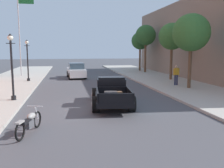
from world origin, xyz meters
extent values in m
plane|color=#47474C|center=(0.00, 0.00, 0.00)|extent=(140.00, 140.00, 0.00)
cube|color=black|center=(0.37, 0.20, 0.54)|extent=(2.25, 5.05, 0.24)
cube|color=black|center=(0.41, 0.55, 1.06)|extent=(1.66, 1.25, 0.80)
cube|color=black|center=(0.40, 0.50, 1.52)|extent=(1.52, 1.08, 0.12)
cube|color=#3D4C5B|center=(0.46, 1.11, 1.22)|extent=(1.32, 0.18, 0.44)
cube|color=black|center=(0.54, 1.84, 0.92)|extent=(1.47, 1.63, 0.52)
cube|color=silver|center=(0.62, 2.63, 0.90)|extent=(0.69, 0.17, 0.47)
cube|color=black|center=(0.23, -1.20, 0.68)|extent=(1.90, 2.26, 0.04)
cube|color=black|center=(-0.58, -1.11, 0.90)|extent=(0.29, 2.10, 0.44)
cube|color=black|center=(1.03, -1.28, 0.90)|extent=(0.29, 2.10, 0.44)
cube|color=black|center=(0.12, -2.20, 0.90)|extent=(1.62, 0.25, 0.44)
cube|color=black|center=(0.33, -0.19, 0.90)|extent=(1.62, 0.25, 0.44)
cylinder|color=black|center=(-0.39, 1.63, 0.40)|extent=(0.44, 0.83, 0.80)
cylinder|color=silver|center=(-0.57, 1.65, 0.40)|extent=(0.08, 0.65, 0.66)
cylinder|color=silver|center=(-0.58, 1.65, 0.40)|extent=(0.04, 0.24, 0.24)
cylinder|color=black|center=(1.40, 1.45, 0.40)|extent=(0.44, 0.83, 0.80)
cylinder|color=silver|center=(1.58, 1.43, 0.40)|extent=(0.08, 0.65, 0.66)
cylinder|color=silver|center=(1.59, 1.43, 0.40)|extent=(0.04, 0.24, 0.24)
cylinder|color=black|center=(-0.66, -1.05, 0.40)|extent=(0.44, 0.83, 0.80)
cylinder|color=silver|center=(-0.85, -1.03, 0.40)|extent=(0.08, 0.65, 0.66)
cylinder|color=silver|center=(-0.86, -1.03, 0.40)|extent=(0.04, 0.24, 0.24)
cylinder|color=black|center=(1.12, -1.24, 0.40)|extent=(0.44, 0.83, 0.80)
cylinder|color=silver|center=(1.31, -1.25, 0.40)|extent=(0.08, 0.65, 0.66)
cylinder|color=silver|center=(1.32, -1.26, 0.40)|extent=(0.04, 0.24, 0.24)
cube|color=#2D2D33|center=(0.01, -1.53, 0.90)|extent=(0.64, 0.50, 0.40)
cube|color=#3D2D1E|center=(0.01, -1.53, 0.90)|extent=(0.62, 0.11, 0.42)
cube|color=brown|center=(0.48, -0.92, 0.84)|extent=(0.45, 0.33, 0.28)
torus|color=black|center=(-3.24, -3.05, 0.33)|extent=(0.26, 0.66, 0.67)
torus|color=black|center=(-3.65, -4.44, 0.33)|extent=(0.26, 0.66, 0.67)
cube|color=#4C4C51|center=(-3.46, -3.80, 0.38)|extent=(0.36, 0.49, 0.28)
ellipsoid|color=gray|center=(-3.39, -3.56, 0.61)|extent=(0.40, 0.57, 0.24)
cube|color=black|center=(-3.53, -4.04, 0.53)|extent=(0.37, 0.60, 0.10)
cylinder|color=silver|center=(-3.25, -3.11, 0.64)|extent=(0.12, 0.26, 0.58)
cylinder|color=silver|center=(-3.29, -3.23, 0.91)|extent=(0.60, 0.21, 0.04)
cube|color=gray|center=(-3.65, -4.44, 0.66)|extent=(0.29, 0.43, 0.06)
cube|color=silver|center=(-1.00, 14.14, 0.61)|extent=(1.97, 4.39, 0.80)
cube|color=#384C5B|center=(-0.99, 13.99, 1.33)|extent=(1.64, 2.09, 0.64)
cylinder|color=black|center=(-1.90, 15.38, 0.33)|extent=(0.26, 0.67, 0.66)
cylinder|color=black|center=(-0.25, 15.48, 0.33)|extent=(0.26, 0.67, 0.66)
cylinder|color=black|center=(-1.75, 12.80, 0.33)|extent=(0.26, 0.67, 0.66)
cylinder|color=black|center=(-0.10, 12.90, 0.33)|extent=(0.26, 0.67, 0.66)
cylinder|color=#232847|center=(6.81, 6.03, 0.58)|extent=(0.14, 0.14, 0.86)
cylinder|color=#232847|center=(6.99, 6.03, 0.58)|extent=(0.14, 0.14, 0.86)
cube|color=gold|center=(6.90, 6.03, 1.29)|extent=(0.36, 0.22, 0.56)
cylinder|color=gold|center=(6.68, 6.03, 1.26)|extent=(0.09, 0.09, 0.54)
cylinder|color=gold|center=(7.12, 6.03, 1.26)|extent=(0.09, 0.09, 0.54)
sphere|color=beige|center=(6.90, 6.03, 1.69)|extent=(0.22, 0.22, 0.22)
cylinder|color=black|center=(-5.15, 2.10, 0.27)|extent=(0.28, 0.28, 0.24)
cylinder|color=black|center=(-5.15, 2.10, 1.99)|extent=(0.12, 0.12, 3.20)
cylinder|color=black|center=(-5.15, 2.10, 3.44)|extent=(0.50, 0.04, 0.04)
sphere|color=silver|center=(-5.15, 2.10, 3.75)|extent=(0.32, 0.32, 0.32)
cone|color=black|center=(-5.15, 2.10, 3.93)|extent=(0.24, 0.24, 0.14)
cylinder|color=black|center=(-5.59, 11.12, 0.27)|extent=(0.28, 0.28, 0.24)
cylinder|color=black|center=(-5.59, 11.12, 1.99)|extent=(0.12, 0.12, 3.20)
cylinder|color=black|center=(-5.59, 11.12, 3.44)|extent=(0.50, 0.04, 0.04)
sphere|color=silver|center=(-5.59, 11.12, 3.75)|extent=(0.32, 0.32, 0.32)
cone|color=black|center=(-5.59, 11.12, 3.93)|extent=(0.24, 0.24, 0.14)
cylinder|color=#B2B2B7|center=(-7.03, 15.87, 4.65)|extent=(0.12, 0.12, 9.00)
cylinder|color=brown|center=(7.24, 4.47, 1.72)|extent=(0.26, 0.26, 3.14)
sphere|color=#33662D|center=(7.24, 4.47, 4.35)|extent=(2.83, 2.83, 2.83)
cylinder|color=brown|center=(8.11, 9.82, 1.76)|extent=(0.26, 0.26, 3.23)
sphere|color=#33662D|center=(8.11, 9.82, 4.35)|extent=(2.61, 2.61, 2.61)
cylinder|color=brown|center=(8.12, 17.93, 2.05)|extent=(0.26, 0.26, 3.80)
sphere|color=#285628|center=(8.12, 17.93, 4.93)|extent=(2.61, 2.61, 2.61)
cylinder|color=brown|center=(8.14, 20.40, 1.77)|extent=(0.26, 0.26, 3.25)
sphere|color=#285628|center=(8.14, 20.40, 4.30)|extent=(2.42, 2.42, 2.42)
camera|label=1|loc=(-2.04, -12.89, 3.09)|focal=39.33mm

